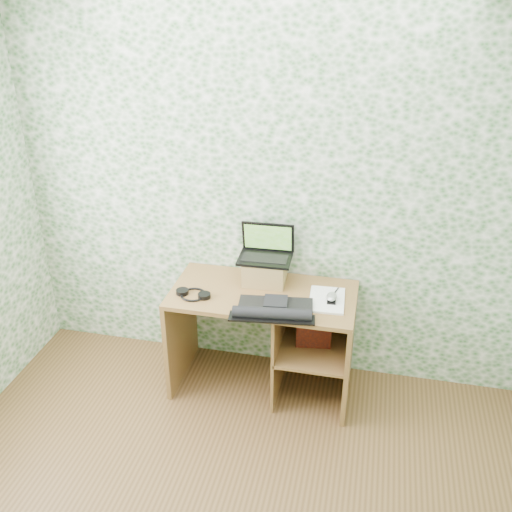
% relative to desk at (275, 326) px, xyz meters
% --- Properties ---
extents(wall_back, '(3.50, 0.00, 3.50)m').
position_rel_desk_xyz_m(wall_back, '(-0.08, 0.28, 0.82)').
color(wall_back, white).
rests_on(wall_back, ground).
extents(desk, '(1.20, 0.60, 0.75)m').
position_rel_desk_xyz_m(desk, '(0.00, 0.00, 0.00)').
color(desk, brown).
rests_on(desk, floor).
extents(riser, '(0.28, 0.24, 0.16)m').
position_rel_desk_xyz_m(riser, '(-0.10, 0.12, 0.35)').
color(riser, olive).
rests_on(riser, desk).
extents(laptop, '(0.36, 0.26, 0.23)m').
position_rel_desk_xyz_m(laptop, '(-0.10, 0.15, 0.49)').
color(laptop, black).
rests_on(laptop, riser).
extents(keyboard, '(0.53, 0.32, 0.07)m').
position_rel_desk_xyz_m(keyboard, '(0.04, -0.25, 0.29)').
color(keyboard, black).
rests_on(keyboard, desk).
extents(headphones, '(0.23, 0.18, 0.03)m').
position_rel_desk_xyz_m(headphones, '(-0.51, -0.16, 0.28)').
color(headphones, black).
rests_on(headphones, desk).
extents(notepad, '(0.23, 0.32, 0.01)m').
position_rel_desk_xyz_m(notepad, '(0.34, -0.04, 0.28)').
color(notepad, white).
rests_on(notepad, desk).
extents(mouse, '(0.07, 0.11, 0.04)m').
position_rel_desk_xyz_m(mouse, '(0.37, -0.05, 0.30)').
color(mouse, '#B6B6B8').
rests_on(mouse, notepad).
extents(pen, '(0.04, 0.14, 0.01)m').
position_rel_desk_xyz_m(pen, '(0.38, 0.04, 0.29)').
color(pen, black).
rests_on(pen, notepad).
extents(red_box, '(0.24, 0.10, 0.27)m').
position_rel_desk_xyz_m(red_box, '(0.26, -0.03, 0.05)').
color(red_box, maroon).
rests_on(red_box, desk).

